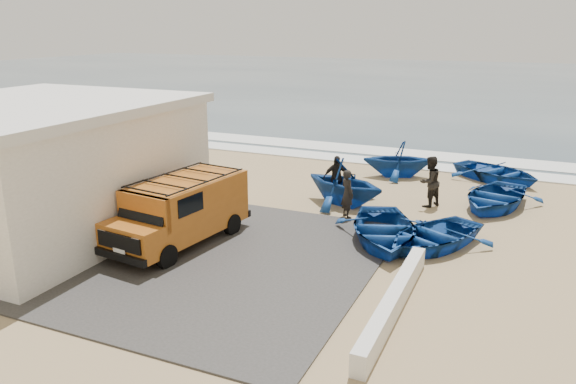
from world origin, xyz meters
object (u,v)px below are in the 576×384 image
(parapet, at_px, (394,301))
(boat_near_right, at_px, (432,235))
(fisherman_front, at_px, (347,194))
(boat_mid_left, at_px, (344,182))
(boat_mid_right, at_px, (495,197))
(boat_far_left, at_px, (398,159))
(van, at_px, (182,209))
(fisherman_back, at_px, (336,178))
(boat_far_right, at_px, (497,172))
(building, at_px, (35,166))
(fisherman_middle, at_px, (430,182))
(boat_near_left, at_px, (383,230))

(parapet, bearing_deg, boat_near_right, 88.56)
(boat_near_right, relative_size, fisherman_front, 2.19)
(boat_near_right, height_order, boat_mid_left, boat_mid_left)
(parapet, relative_size, boat_mid_right, 1.45)
(boat_far_left, bearing_deg, fisherman_front, -23.29)
(van, relative_size, boat_mid_right, 1.25)
(fisherman_back, bearing_deg, parapet, -94.18)
(boat_far_right, bearing_deg, boat_mid_left, 170.69)
(van, relative_size, boat_far_left, 1.65)
(building, relative_size, fisherman_front, 5.33)
(building, height_order, boat_mid_right, building)
(van, xyz_separation_m, boat_far_left, (4.35, 10.90, -0.32))
(boat_far_left, bearing_deg, boat_near_right, 0.12)
(van, height_order, fisherman_back, van)
(parapet, height_order, fisherman_middle, fisherman_middle)
(van, distance_m, fisherman_front, 6.02)
(fisherman_back, bearing_deg, boat_near_left, -84.77)
(boat_far_left, height_order, fisherman_back, fisherman_back)
(boat_far_right, bearing_deg, van, 175.58)
(parapet, relative_size, fisherman_front, 3.40)
(fisherman_middle, bearing_deg, parapet, 36.81)
(boat_far_left, distance_m, fisherman_middle, 4.45)
(boat_far_right, relative_size, fisherman_middle, 2.04)
(boat_near_left, height_order, boat_near_right, boat_near_left)
(boat_far_right, bearing_deg, fisherman_front, 179.64)
(building, bearing_deg, parapet, -4.58)
(building, bearing_deg, boat_mid_right, 31.24)
(fisherman_middle, bearing_deg, boat_far_left, -119.85)
(boat_mid_right, bearing_deg, boat_near_left, -106.10)
(fisherman_front, bearing_deg, building, 72.08)
(boat_near_left, height_order, boat_mid_left, boat_mid_left)
(building, distance_m, parapet, 12.68)
(boat_mid_right, height_order, fisherman_middle, fisherman_middle)
(boat_far_left, bearing_deg, fisherman_back, -38.06)
(boat_near_left, bearing_deg, boat_mid_left, 106.30)
(boat_mid_right, bearing_deg, fisherman_front, -131.97)
(boat_mid_right, xyz_separation_m, fisherman_front, (-4.79, -3.31, 0.45))
(building, xyz_separation_m, boat_near_right, (12.61, 3.54, -1.76))
(van, relative_size, fisherman_middle, 2.64)
(fisherman_back, bearing_deg, fisherman_front, -92.54)
(boat_mid_left, height_order, boat_mid_right, boat_mid_left)
(boat_far_right, xyz_separation_m, fisherman_front, (-4.56, -7.37, 0.47))
(parapet, distance_m, boat_far_left, 12.97)
(parapet, xyz_separation_m, boat_mid_left, (-3.80, 7.62, 0.63))
(boat_mid_left, distance_m, fisherman_front, 1.51)
(van, xyz_separation_m, boat_mid_right, (8.79, 7.80, -0.72))
(boat_near_left, xyz_separation_m, boat_mid_left, (-2.41, 3.31, 0.46))
(boat_near_left, xyz_separation_m, fisherman_middle, (0.62, 4.41, 0.54))
(boat_near_right, xyz_separation_m, fisherman_middle, (-0.88, 4.18, 0.58))
(boat_near_right, xyz_separation_m, fisherman_back, (-4.43, 3.61, 0.49))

